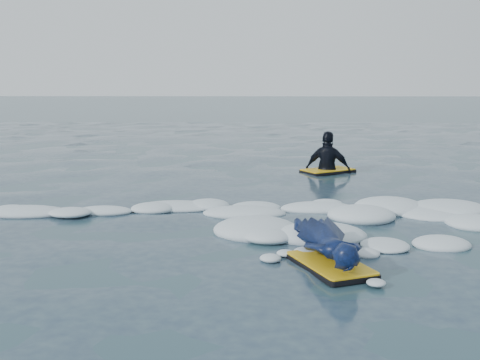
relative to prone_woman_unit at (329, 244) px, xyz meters
name	(u,v)px	position (x,y,z in m)	size (l,w,h in m)	color
ground	(165,236)	(-2.15, 1.20, -0.24)	(120.00, 120.00, 0.00)	#19333D
foam_band	(174,219)	(-2.15, 2.24, -0.24)	(12.00, 3.10, 0.30)	white
prone_woman_unit	(329,244)	(0.00, 0.00, 0.00)	(1.04, 1.84, 0.46)	black
waiting_rider_unit	(328,170)	(0.84, 6.87, -0.18)	(1.38, 1.20, 1.82)	black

